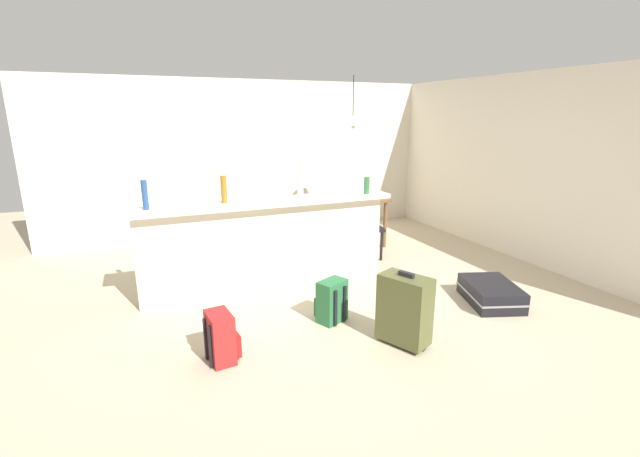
% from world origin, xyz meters
% --- Properties ---
extents(ground_plane, '(13.00, 13.00, 0.05)m').
position_xyz_m(ground_plane, '(0.00, 0.00, -0.03)').
color(ground_plane, '#BCAD8E').
extents(wall_back, '(6.60, 0.10, 2.50)m').
position_xyz_m(wall_back, '(0.00, 3.05, 1.25)').
color(wall_back, silver).
rests_on(wall_back, ground_plane).
extents(wall_right, '(0.10, 6.00, 2.50)m').
position_xyz_m(wall_right, '(3.05, 0.30, 1.25)').
color(wall_right, silver).
rests_on(wall_right, ground_plane).
extents(partition_half_wall, '(2.80, 0.20, 0.99)m').
position_xyz_m(partition_half_wall, '(-0.51, 0.56, 0.49)').
color(partition_half_wall, silver).
rests_on(partition_half_wall, ground_plane).
extents(bar_countertop, '(2.96, 0.40, 0.05)m').
position_xyz_m(bar_countertop, '(-0.51, 0.56, 1.01)').
color(bar_countertop, white).
rests_on(bar_countertop, partition_half_wall).
extents(bottle_blue, '(0.06, 0.06, 0.30)m').
position_xyz_m(bottle_blue, '(-1.74, 0.56, 1.19)').
color(bottle_blue, '#284C89').
rests_on(bottle_blue, bar_countertop).
extents(bottle_amber, '(0.06, 0.06, 0.30)m').
position_xyz_m(bottle_amber, '(-0.96, 0.60, 1.19)').
color(bottle_amber, '#9E661E').
rests_on(bottle_amber, bar_countertop).
extents(bottle_white, '(0.07, 0.07, 0.23)m').
position_xyz_m(bottle_white, '(-0.12, 0.52, 1.15)').
color(bottle_white, silver).
rests_on(bottle_white, bar_countertop).
extents(bottle_green, '(0.07, 0.07, 0.20)m').
position_xyz_m(bottle_green, '(0.71, 0.49, 1.14)').
color(bottle_green, '#2D6B38').
rests_on(bottle_green, bar_countertop).
extents(dining_table, '(1.10, 0.80, 0.74)m').
position_xyz_m(dining_table, '(1.07, 1.76, 0.65)').
color(dining_table, brown).
rests_on(dining_table, ground_plane).
extents(dining_chair_near_partition, '(0.47, 0.47, 0.93)m').
position_xyz_m(dining_chair_near_partition, '(1.10, 1.17, 0.52)').
color(dining_chair_near_partition, black).
rests_on(dining_chair_near_partition, ground_plane).
extents(pendant_lamp, '(0.34, 0.34, 0.74)m').
position_xyz_m(pendant_lamp, '(1.16, 1.76, 1.87)').
color(pendant_lamp, black).
extents(suitcase_flat_black, '(0.69, 0.89, 0.22)m').
position_xyz_m(suitcase_flat_black, '(1.57, -0.76, 0.11)').
color(suitcase_flat_black, black).
rests_on(suitcase_flat_black, ground_plane).
extents(backpack_green, '(0.33, 0.31, 0.42)m').
position_xyz_m(backpack_green, '(-0.18, -0.47, 0.20)').
color(backpack_green, '#286B3D').
rests_on(backpack_green, ground_plane).
extents(backpack_red, '(0.27, 0.30, 0.42)m').
position_xyz_m(backpack_red, '(-1.29, -0.76, 0.20)').
color(backpack_red, red).
rests_on(backpack_red, ground_plane).
extents(suitcase_upright_olive, '(0.40, 0.50, 0.67)m').
position_xyz_m(suitcase_upright_olive, '(0.22, -1.11, 0.33)').
color(suitcase_upright_olive, '#51562D').
rests_on(suitcase_upright_olive, ground_plane).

